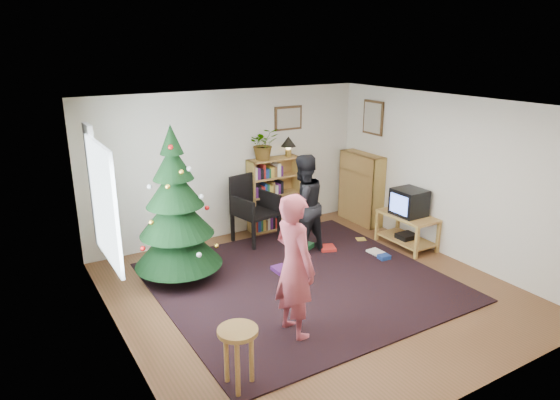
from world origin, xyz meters
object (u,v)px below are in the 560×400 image
table_lamp (288,143)px  stool (238,343)px  person_standing (295,266)px  bookshelf_back (274,193)px  person_by_chair (303,205)px  tv_stand (407,227)px  christmas_tree (176,218)px  picture_right (373,118)px  bookshelf_right (361,187)px  picture_back (288,118)px  potted_plant (264,144)px  armchair (252,205)px  crt_tv (409,202)px

table_lamp → stool: bearing=-127.9°
person_standing → bookshelf_back: bearing=-30.1°
stool → person_by_chair: size_ratio=0.41×
tv_stand → stool: size_ratio=1.48×
christmas_tree → table_lamp: size_ratio=6.26×
picture_right → christmas_tree: 4.05m
bookshelf_right → tv_stand: size_ratio=1.35×
picture_right → christmas_tree: size_ratio=0.27×
tv_stand → picture_back: bearing=118.3°
picture_back → table_lamp: picture_back is taller
bookshelf_right → person_standing: size_ratio=0.77×
picture_back → tv_stand: 2.78m
bookshelf_back → table_lamp: bearing=0.0°
potted_plant → tv_stand: bearing=-48.3°
tv_stand → stool: 4.34m
tv_stand → person_by_chair: bearing=157.6°
tv_stand → person_by_chair: size_ratio=0.60×
picture_right → person_standing: size_ratio=0.35×
stool → potted_plant: potted_plant is taller
picture_back → picture_right: (1.33, -0.73, 0.00)m
picture_back → bookshelf_back: picture_back is taller
person_by_chair → bookshelf_back: bearing=-103.2°
armchair → person_by_chair: person_by_chair is taller
person_standing → person_by_chair: person_standing is taller
potted_plant → table_lamp: 0.50m
picture_right → crt_tv: bearing=-101.6°
picture_right → armchair: (-2.29, 0.33, -1.34)m
table_lamp → christmas_tree: bearing=-156.8°
picture_right → person_by_chair: (-1.88, -0.59, -1.15)m
tv_stand → crt_tv: crt_tv is taller
picture_back → stool: picture_back is taller
tv_stand → person_standing: bearing=-157.7°
christmas_tree → person_standing: christmas_tree is taller
bookshelf_right → tv_stand: 1.38m
picture_back → bookshelf_back: 1.35m
christmas_tree → table_lamp: 2.77m
picture_back → picture_right: picture_right is taller
picture_back → potted_plant: 0.70m
christmas_tree → bookshelf_back: bearing=26.0°
potted_plant → person_by_chair: bearing=-88.6°
picture_right → potted_plant: picture_right is taller
stool → picture_back: bearing=52.3°
tv_stand → table_lamp: bearing=121.8°
bookshelf_right → person_standing: 4.03m
picture_back → bookshelf_right: 1.87m
bookshelf_right → crt_tv: 1.34m
christmas_tree → tv_stand: bearing=-12.2°
bookshelf_right → person_by_chair: 1.87m
picture_back → christmas_tree: (-2.56, -1.20, -1.03)m
tv_stand → bookshelf_right: bearing=84.8°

